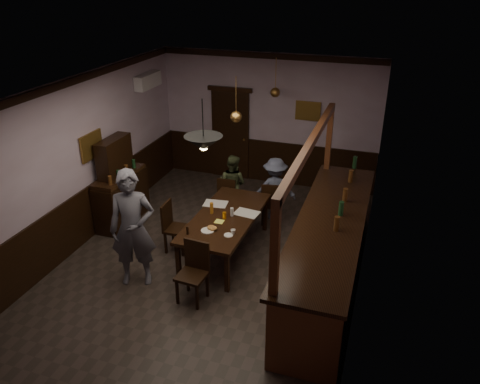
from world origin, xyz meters
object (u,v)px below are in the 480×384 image
at_px(chair_far_right, 271,202).
at_px(sideboard, 120,189).
at_px(dining_table, 225,219).
at_px(coffee_cup, 233,232).
at_px(pendant_brass_far, 275,93).
at_px(pendant_iron, 204,143).
at_px(soda_can, 224,215).
at_px(person_standing, 133,229).
at_px(person_seated_right, 275,189).
at_px(bar_counter, 329,250).
at_px(chair_side, 173,225).
at_px(chair_far_left, 228,195).
at_px(pendant_brass_mid, 236,117).
at_px(person_seated_left, 233,184).
at_px(chair_near, 194,269).

distance_m(chair_far_right, sideboard, 2.98).
xyz_separation_m(dining_table, chair_far_right, (0.49, 1.27, -0.19)).
height_order(coffee_cup, sideboard, sideboard).
bearing_deg(pendant_brass_far, dining_table, -93.15).
height_order(coffee_cup, pendant_iron, pendant_iron).
bearing_deg(soda_can, pendant_iron, -92.59).
bearing_deg(soda_can, person_standing, -133.77).
height_order(person_seated_right, bar_counter, bar_counter).
distance_m(chair_side, person_seated_right, 2.23).
bearing_deg(chair_far_left, soda_can, 105.65).
relative_size(person_seated_right, pendant_brass_mid, 1.60).
relative_size(person_standing, sideboard, 1.12).
bearing_deg(soda_can, dining_table, 99.47).
distance_m(chair_side, bar_counter, 2.77).
distance_m(chair_far_left, person_standing, 2.64).
relative_size(person_seated_right, sideboard, 0.74).
relative_size(bar_counter, pendant_brass_mid, 5.32).
distance_m(chair_far_right, chair_side, 2.03).
xyz_separation_m(coffee_cup, pendant_brass_mid, (-0.38, 1.29, 1.50)).
xyz_separation_m(person_seated_left, pendant_brass_mid, (0.36, -0.81, 1.68)).
height_order(chair_far_right, coffee_cup, chair_far_right).
bearing_deg(chair_far_right, chair_near, 69.03).
bearing_deg(chair_far_left, sideboard, 21.36).
xyz_separation_m(chair_near, pendant_brass_mid, (-0.03, 2.07, 1.77)).
height_order(dining_table, chair_near, chair_near).
bearing_deg(bar_counter, chair_far_left, 144.95).
bearing_deg(person_seated_left, sideboard, 41.73).
bearing_deg(pendant_brass_far, chair_far_right, -76.02).
height_order(chair_far_left, person_standing, person_standing).
distance_m(sideboard, pendant_iron, 3.13).
relative_size(chair_near, pendant_iron, 1.26).
xyz_separation_m(dining_table, pendant_iron, (-0.02, -0.80, 1.66)).
height_order(chair_side, person_standing, person_standing).
bearing_deg(bar_counter, person_seated_left, 140.54).
height_order(chair_side, sideboard, sideboard).
distance_m(chair_near, coffee_cup, 0.90).
height_order(chair_far_right, sideboard, sideboard).
bearing_deg(pendant_brass_mid, chair_far_right, 43.44).
distance_m(dining_table, pendant_brass_far, 3.11).
bearing_deg(sideboard, chair_far_right, 15.86).
height_order(dining_table, pendant_brass_mid, pendant_brass_mid).
height_order(chair_side, bar_counter, bar_counter).
xyz_separation_m(dining_table, person_seated_right, (0.48, 1.54, -0.04)).
bearing_deg(coffee_cup, chair_far_left, 113.50).
relative_size(dining_table, person_seated_right, 1.71).
relative_size(pendant_iron, pendant_brass_mid, 0.94).
distance_m(person_standing, pendant_brass_mid, 2.59).
height_order(person_standing, person_seated_right, person_standing).
bearing_deg(dining_table, coffee_cup, -58.62).
distance_m(soda_can, pendant_brass_far, 3.12).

